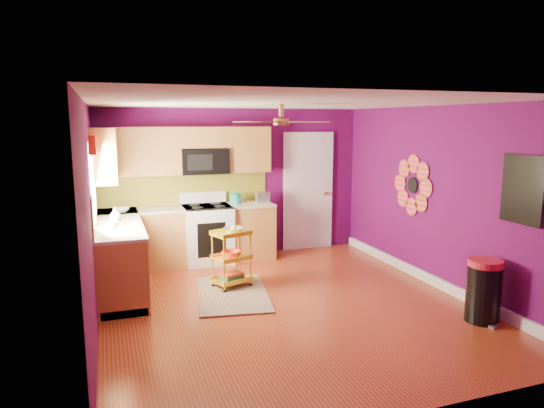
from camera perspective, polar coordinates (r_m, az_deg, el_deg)
name	(u,v)px	position (r m, az deg, el deg)	size (l,w,h in m)	color
ground	(286,304)	(6.26, 1.67, -11.71)	(5.00, 5.00, 0.00)	maroon
room_envelope	(289,176)	(5.88, 1.99, 3.31)	(4.54, 5.04, 2.52)	#55094D
lower_cabinets	(160,246)	(7.53, -13.01, -4.79)	(2.81, 2.31, 0.94)	#965D29
electric_range	(207,233)	(7.98, -7.61, -3.45)	(0.76, 0.66, 1.13)	white
upper_cabinetry	(161,153)	(7.68, -12.92, 5.82)	(2.80, 2.30, 1.26)	#965D29
left_window	(93,166)	(6.52, -20.35, 4.27)	(0.08, 1.35, 1.08)	white
panel_door	(308,193)	(8.72, 4.24, 1.36)	(0.95, 0.11, 2.15)	white
right_wall_art	(456,187)	(6.74, 20.83, 1.88)	(0.04, 2.74, 1.04)	black
ceiling_fan	(281,121)	(6.02, 1.09, 9.74)	(1.01, 1.01, 0.26)	#BF8C3F
shag_rug	(233,294)	(6.61, -4.65, -10.46)	(0.91, 1.49, 0.02)	black
rolling_cart	(232,256)	(6.75, -4.75, -6.11)	(0.57, 0.49, 0.88)	yellow
trash_can	(484,291)	(6.15, 23.63, -9.33)	(0.49, 0.49, 0.73)	black
teal_kettle	(235,198)	(8.05, -4.33, 0.65)	(0.18, 0.18, 0.21)	teal
toaster	(263,197)	(8.11, -1.11, 0.79)	(0.22, 0.15, 0.18)	beige
soap_bottle_a	(114,218)	(6.66, -18.15, -1.61)	(0.09, 0.09, 0.19)	#EA3F72
soap_bottle_b	(115,214)	(6.97, -17.96, -1.14)	(0.14, 0.14, 0.19)	white
counter_dish	(121,210)	(7.63, -17.31, -0.68)	(0.25, 0.25, 0.06)	white
counter_cup	(112,225)	(6.46, -18.28, -2.39)	(0.12, 0.12, 0.10)	white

